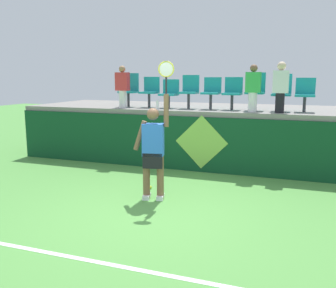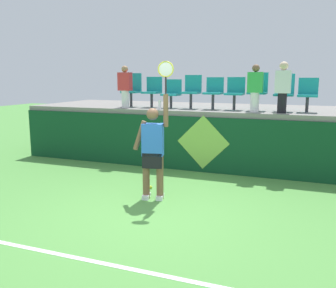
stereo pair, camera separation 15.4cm
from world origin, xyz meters
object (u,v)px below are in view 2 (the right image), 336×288
Objects in this scene: water_bottle at (160,105)px; stadium_chair_2 at (172,92)px; stadium_chair_3 at (192,90)px; stadium_chair_1 at (153,90)px; spectator_0 at (255,88)px; stadium_chair_5 at (235,91)px; spectator_2 at (125,86)px; stadium_chair_0 at (132,88)px; stadium_chair_8 at (308,93)px; stadium_chair_6 at (258,89)px; stadium_chair_7 at (284,91)px; tennis_ball at (151,187)px; spectator_1 at (283,86)px; stadium_chair_4 at (214,91)px; tennis_player at (153,149)px.

water_bottle is 0.65m from stadium_chair_2.
stadium_chair_3 is at bearing 0.54° from stadium_chair_2.
stadium_chair_1 is 0.94× the size of stadium_chair_3.
stadium_chair_5 is at bearing 141.58° from spectator_0.
spectator_2 reaches higher than spectator_0.
stadium_chair_0 is at bearing 90.00° from spectator_2.
stadium_chair_2 is 3.33m from stadium_chair_8.
stadium_chair_6 is at bearing 14.05° from water_bottle.
stadium_chair_7 reaches higher than stadium_chair_2.
tennis_ball is 4.22m from stadium_chair_8.
stadium_chair_7 is at bearing 179.05° from stadium_chair_8.
spectator_1 reaches higher than spectator_2.
stadium_chair_8 is (0.52, -0.01, -0.04)m from stadium_chair_7.
stadium_chair_1 is at bearing -179.81° from stadium_chair_3.
stadium_chair_4 is at bearing -0.60° from stadium_chair_3.
stadium_chair_8 is at bearing -0.01° from stadium_chair_1.
spectator_1 is at bearing -0.19° from spectator_0.
stadium_chair_0 is 3.99m from spectator_1.
stadium_chair_7 is 0.46m from spectator_1.
spectator_1 is (0.61, -0.00, 0.04)m from spectator_0.
stadium_chair_1 is 1.02× the size of stadium_chair_8.
stadium_chair_0 is at bearing 179.79° from stadium_chair_5.
water_bottle is 2.99m from stadium_chair_7.
stadium_chair_1 reaches higher than stadium_chair_8.
stadium_chair_2 is 0.65× the size of spectator_1.
stadium_chair_0 reaches higher than stadium_chair_1.
stadium_chair_5 is at bearing -179.99° from stadium_chair_8.
stadium_chair_1 is 2.75m from stadium_chair_6.
stadium_chair_4 is 0.73× the size of spectator_2.
spectator_1 is at bearing 2.68° from water_bottle.
stadium_chair_6 is at bearing 90.00° from spectator_0.
water_bottle is at bearing -176.57° from spectator_0.
stadium_chair_6 is (2.75, 0.01, 0.05)m from stadium_chair_1.
tennis_player is 2.31× the size of spectator_2.
stadium_chair_1 is (0.61, -0.01, -0.04)m from stadium_chair_0.
tennis_player is at bearing -127.19° from spectator_1.
tennis_player is 1.11m from tennis_ball.
spectator_1 is (-0.00, -0.44, 0.12)m from stadium_chair_7.
tennis_player reaches higher than stadium_chair_0.
stadium_chair_0 is 1.06× the size of stadium_chair_3.
stadium_chair_0 is at bearing 179.98° from stadium_chair_7.
stadium_chair_4 reaches higher than water_bottle.
stadium_chair_6 reaches higher than stadium_chair_4.
water_bottle is 0.80m from stadium_chair_1.
stadium_chair_2 is 1.24m from spectator_2.
spectator_0 is at bearing 179.81° from spectator_1.
stadium_chair_6 reaches higher than stadium_chair_7.
stadium_chair_3 is at bearing 88.90° from tennis_ball.
stadium_chair_1 is 2.20m from stadium_chair_5.
stadium_chair_3 is 1.11m from stadium_chair_5.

